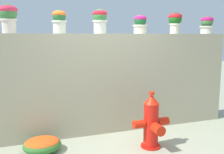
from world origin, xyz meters
TOP-DOWN VIEW (x-y plane):
  - ground_plane at (0.00, 0.00)m, footprint 24.00×24.00m
  - stone_wall at (0.00, 0.92)m, footprint 5.23×0.41m
  - potted_plant_1 at (-1.52, 0.95)m, footprint 0.29×0.29m
  - potted_plant_2 at (-0.71, 0.96)m, footprint 0.26×0.26m
  - potted_plant_3 at (0.00, 0.90)m, footprint 0.26×0.26m
  - potted_plant_4 at (0.81, 0.94)m, footprint 0.28×0.28m
  - potted_plant_5 at (1.58, 0.95)m, footprint 0.27×0.27m
  - potted_plant_6 at (2.34, 0.92)m, footprint 0.29×0.29m
  - fire_hydrant at (0.55, -0.08)m, footprint 0.62×0.49m
  - flower_bush_left at (-1.12, 0.35)m, footprint 0.59×0.53m

SIDE VIEW (x-z plane):
  - ground_plane at x=0.00m, z-range 0.00..0.00m
  - flower_bush_left at x=-1.12m, z-range 0.00..0.23m
  - fire_hydrant at x=0.55m, z-range -0.04..0.88m
  - stone_wall at x=0.00m, z-range 0.00..1.83m
  - potted_plant_4 at x=0.81m, z-range 1.85..2.21m
  - potted_plant_6 at x=2.34m, z-range 1.85..2.22m
  - potted_plant_2 at x=-0.71m, z-range 1.86..2.26m
  - potted_plant_3 at x=0.00m, z-range 1.87..2.30m
  - potted_plant_5 at x=1.58m, z-range 1.88..2.30m
  - potted_plant_1 at x=-1.52m, z-range 1.88..2.35m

